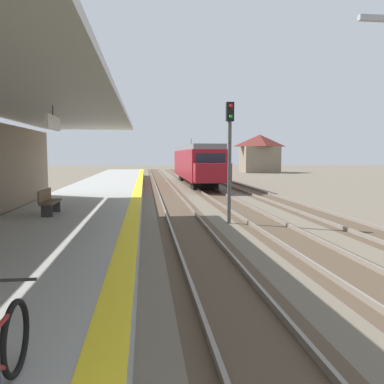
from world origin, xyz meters
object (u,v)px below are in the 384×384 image
object	(u,v)px
rail_signal_post	(230,150)
distant_trackside_house	(260,153)
approaching_train	(196,163)
platform_bench	(49,201)

from	to	relation	value
rail_signal_post	distant_trackside_house	distance (m)	50.23
approaching_train	distant_trackside_house	distance (m)	29.19
rail_signal_post	platform_bench	distance (m)	7.60
distant_trackside_house	approaching_train	bearing A→B (deg)	-119.42
rail_signal_post	distant_trackside_house	size ratio (longest dim) A/B	0.79
approaching_train	rail_signal_post	world-z (taller)	rail_signal_post
approaching_train	platform_bench	bearing A→B (deg)	-108.89
approaching_train	distant_trackside_house	world-z (taller)	distant_trackside_house
rail_signal_post	approaching_train	bearing A→B (deg)	86.15
approaching_train	platform_bench	world-z (taller)	approaching_train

